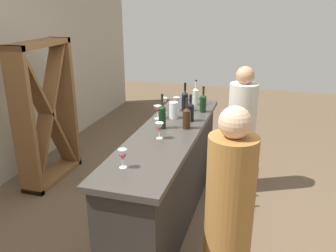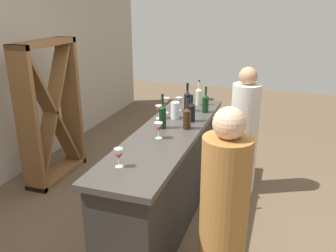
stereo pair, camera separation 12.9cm
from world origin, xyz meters
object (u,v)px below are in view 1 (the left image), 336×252
wine_bottle_leftmost_dark_green (162,116)px  wine_bottle_center_near_black (190,111)px  wine_glass_far_left (164,102)px  wine_glass_far_center (157,109)px  wine_rack (46,114)px  person_left_guest (229,214)px  wine_glass_near_left (159,127)px  wine_glass_near_right (123,155)px  wine_bottle_far_right_clear_pale (196,96)px  person_center_guest (241,135)px  wine_glass_near_center (176,102)px  water_pitcher (174,110)px  wine_bottle_second_right_near_black (185,100)px  wine_bottle_rightmost_dark_green (203,102)px  wine_bottle_second_left_amber_brown (187,117)px

wine_bottle_leftmost_dark_green → wine_bottle_center_near_black: 0.36m
wine_glass_far_left → wine_glass_far_center: wine_glass_far_left is taller
wine_rack → person_left_guest: wine_rack is taller
person_left_guest → wine_bottle_center_near_black: bearing=-53.3°
wine_glass_near_left → wine_glass_near_right: wine_glass_near_left is taller
wine_bottle_center_near_black → wine_glass_near_right: wine_bottle_center_near_black is taller
wine_glass_far_left → person_left_guest: size_ratio=0.12×
wine_bottle_far_right_clear_pale → person_center_guest: size_ratio=0.20×
wine_glass_near_center → wine_glass_near_right: (-1.51, 0.01, -0.00)m
wine_bottle_leftmost_dark_green → wine_glass_far_center: bearing=26.9°
wine_rack → wine_bottle_far_right_clear_pale: size_ratio=5.72×
wine_rack → wine_glass_far_center: size_ratio=11.88×
wine_glass_near_center → person_left_guest: person_left_guest is taller
wine_glass_near_left → wine_glass_far_left: 0.76m
wine_glass_far_center → person_center_guest: size_ratio=0.10×
wine_glass_far_left → person_left_guest: 1.67m
wine_rack → wine_bottle_far_right_clear_pale: 1.80m
wine_bottle_leftmost_dark_green → wine_glass_near_center: size_ratio=2.24×
wine_rack → wine_glass_far_left: bearing=-86.2°
person_left_guest → water_pitcher: bearing=-47.1°
wine_bottle_second_right_near_black → person_center_guest: (0.17, -0.62, -0.40)m
wine_glass_far_left → wine_glass_near_right: bearing=-175.9°
wine_glass_near_center → person_center_guest: person_center_guest is taller
wine_bottle_leftmost_dark_green → wine_bottle_rightmost_dark_green: (0.64, -0.28, -0.02)m
wine_glass_near_left → wine_bottle_rightmost_dark_green: bearing=-13.9°
wine_bottle_far_right_clear_pale → person_center_guest: bearing=-100.9°
person_left_guest → wine_rack: bearing=-17.1°
wine_glass_far_left → person_center_guest: person_center_guest is taller
wine_rack → water_pitcher: 1.61m
wine_glass_near_right → person_center_guest: person_center_guest is taller
wine_glass_near_left → person_center_guest: size_ratio=0.10×
wine_glass_far_center → wine_bottle_leftmost_dark_green: bearing=-153.1°
wine_glass_near_center → wine_glass_far_center: bearing=161.9°
wine_bottle_leftmost_dark_green → wine_glass_far_left: 0.50m
wine_bottle_far_right_clear_pale → wine_bottle_rightmost_dark_green: bearing=-151.4°
wine_glass_near_center → wine_bottle_center_near_black: bearing=-144.0°
wine_bottle_leftmost_dark_green → wine_glass_near_right: size_ratio=2.30×
wine_bottle_second_left_amber_brown → wine_bottle_center_near_black: (0.23, 0.02, -0.01)m
wine_bottle_center_near_black → wine_glass_near_center: size_ratio=1.85×
wine_rack → wine_glass_near_right: wine_rack is taller
wine_rack → wine_glass_far_center: wine_rack is taller
wine_rack → wine_bottle_second_left_amber_brown: size_ratio=5.66×
wine_glass_far_center → wine_bottle_second_right_near_black: bearing=-31.4°
wine_glass_far_center → person_left_guest: 1.50m
wine_bottle_leftmost_dark_green → wine_bottle_far_right_clear_pale: bearing=-8.8°
wine_bottle_rightmost_dark_green → wine_glass_near_center: 0.30m
wine_bottle_center_near_black → person_left_guest: person_left_guest is taller
wine_bottle_second_right_near_black → wine_glass_near_left: 0.88m
wine_bottle_second_left_amber_brown → wine_glass_near_left: 0.37m
wine_bottle_far_right_clear_pale → wine_glass_far_center: bearing=156.5°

